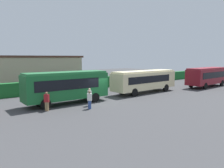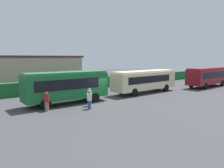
% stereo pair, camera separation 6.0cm
% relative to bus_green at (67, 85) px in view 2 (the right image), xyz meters
% --- Properties ---
extents(ground_plane, '(104.17, 104.17, 0.00)m').
position_rel_bus_green_xyz_m(ground_plane, '(3.02, -1.28, -1.88)').
color(ground_plane, '#424244').
extents(bus_green, '(8.84, 2.66, 3.28)m').
position_rel_bus_green_xyz_m(bus_green, '(0.00, 0.00, 0.00)').
color(bus_green, '#19602D').
rests_on(bus_green, ground_plane).
extents(bus_cream, '(10.31, 2.72, 2.96)m').
position_rel_bus_green_xyz_m(bus_cream, '(11.40, -0.18, -0.15)').
color(bus_cream, beige).
rests_on(bus_cream, ground_plane).
extents(bus_maroon, '(9.49, 2.76, 3.09)m').
position_rel_bus_green_xyz_m(bus_maroon, '(23.58, -2.49, -0.09)').
color(bus_maroon, maroon).
rests_on(bus_maroon, ground_plane).
extents(person_left, '(0.45, 0.48, 1.71)m').
position_rel_bus_green_xyz_m(person_left, '(-2.85, -1.67, -0.98)').
color(person_left, olive).
rests_on(person_left, ground_plane).
extents(person_center, '(0.49, 0.46, 1.66)m').
position_rel_bus_green_xyz_m(person_center, '(0.54, -3.38, -1.01)').
color(person_center, '#334C8C').
rests_on(person_center, ground_plane).
extents(person_right, '(0.31, 0.44, 1.74)m').
position_rel_bus_green_xyz_m(person_right, '(1.24, -2.30, -0.96)').
color(person_right, silver).
rests_on(person_right, ground_plane).
extents(person_far, '(0.43, 0.48, 1.89)m').
position_rel_bus_green_xyz_m(person_far, '(2.31, 1.85, -0.87)').
color(person_far, black).
rests_on(person_far, ground_plane).
extents(hedge_row, '(64.09, 1.08, 1.69)m').
position_rel_bus_green_xyz_m(hedge_row, '(3.02, 7.58, -1.04)').
color(hedge_row, '#1A5F28').
rests_on(hedge_row, ground_plane).
extents(depot_building, '(14.07, 5.75, 4.99)m').
position_rel_bus_green_xyz_m(depot_building, '(1.65, 13.77, 0.63)').
color(depot_building, tan).
rests_on(depot_building, ground_plane).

